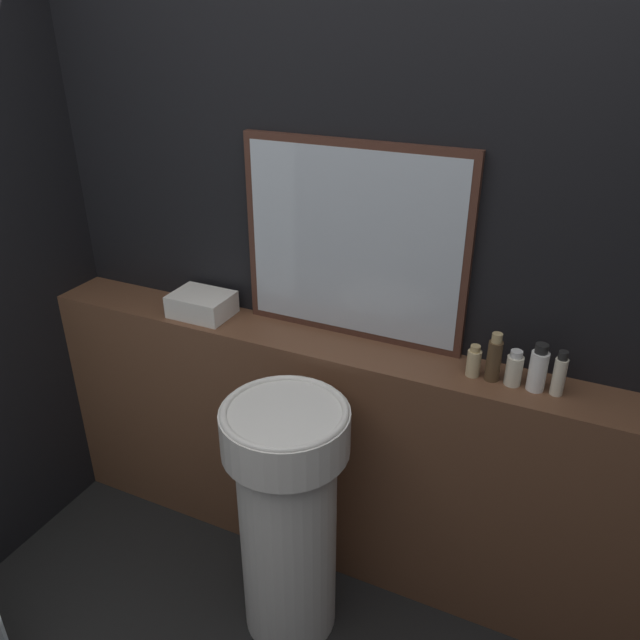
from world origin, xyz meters
TOP-DOWN VIEW (x-y plane):
  - wall_back at (0.00, 1.43)m, footprint 8.00×0.06m
  - vanity_counter at (0.00, 1.28)m, footprint 2.52×0.23m
  - pedestal_sink at (-0.05, 0.90)m, footprint 0.42×0.42m
  - mirror at (-0.03, 1.38)m, footprint 0.82×0.03m
  - towel_stack at (-0.61, 1.28)m, footprint 0.23×0.17m
  - shampoo_bottle at (0.44, 1.28)m, footprint 0.05×0.05m
  - conditioner_bottle at (0.50, 1.28)m, footprint 0.05×0.05m
  - lotion_bottle at (0.57, 1.28)m, footprint 0.05×0.05m
  - body_wash_bottle at (0.64, 1.28)m, footprint 0.06×0.06m
  - hand_soap_bottle at (0.70, 1.28)m, footprint 0.04×0.04m

SIDE VIEW (x-z plane):
  - vanity_counter at x=0.00m, z-range 0.00..0.99m
  - pedestal_sink at x=-0.05m, z-range 0.04..0.99m
  - towel_stack at x=-0.61m, z-range 0.99..1.07m
  - shampoo_bottle at x=0.44m, z-range 0.98..1.09m
  - lotion_bottle at x=0.57m, z-range 0.98..1.10m
  - hand_soap_bottle at x=0.70m, z-range 0.98..1.13m
  - body_wash_bottle at x=0.64m, z-range 0.98..1.14m
  - conditioner_bottle at x=0.50m, z-range 0.98..1.15m
  - wall_back at x=0.00m, z-range 0.00..2.50m
  - mirror at x=-0.03m, z-range 0.99..1.69m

